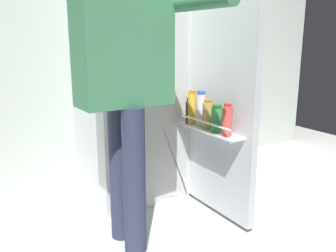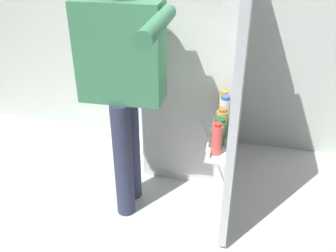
{
  "view_description": "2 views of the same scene",
  "coord_description": "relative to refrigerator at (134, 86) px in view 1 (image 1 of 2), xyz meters",
  "views": [
    {
      "loc": [
        -1.09,
        -1.78,
        1.13
      ],
      "look_at": [
        -0.05,
        -0.06,
        0.64
      ],
      "focal_mm": 38.8,
      "sensor_mm": 36.0,
      "label": 1
    },
    {
      "loc": [
        0.39,
        -1.96,
        1.72
      ],
      "look_at": [
        -0.05,
        -0.09,
        0.65
      ],
      "focal_mm": 39.8,
      "sensor_mm": 36.0,
      "label": 2
    }
  ],
  "objects": [
    {
      "name": "ground_plane",
      "position": [
        -0.02,
        -0.52,
        -0.81
      ],
      "size": [
        5.6,
        5.6,
        0.0
      ],
      "primitive_type": "plane",
      "color": "silver"
    },
    {
      "name": "kitchen_wall",
      "position": [
        -0.02,
        0.41,
        0.4
      ],
      "size": [
        4.4,
        0.1,
        2.41
      ],
      "primitive_type": "cube",
      "color": "beige",
      "rests_on": "ground_plane"
    },
    {
      "name": "refrigerator",
      "position": [
        0.0,
        0.0,
        0.0
      ],
      "size": [
        0.68,
        1.25,
        1.62
      ],
      "color": "silver",
      "rests_on": "ground_plane"
    },
    {
      "name": "person",
      "position": [
        -0.33,
        -0.6,
        0.15
      ],
      "size": [
        0.56,
        0.77,
        1.59
      ],
      "color": "#2D334C",
      "rests_on": "ground_plane"
    }
  ]
}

